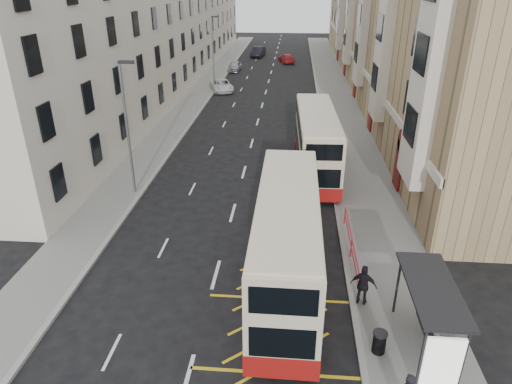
# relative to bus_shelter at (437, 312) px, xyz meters

# --- Properties ---
(ground) EXTENTS (200.00, 200.00, 0.00)m
(ground) POSITION_rel_bus_shelter_xyz_m (-8.34, 0.39, -2.14)
(ground) COLOR black
(ground) RESTS_ON ground
(pavement_right) EXTENTS (4.00, 120.00, 0.15)m
(pavement_right) POSITION_rel_bus_shelter_xyz_m (-0.34, 30.39, -2.06)
(pavement_right) COLOR slate
(pavement_right) RESTS_ON ground
(pavement_left) EXTENTS (3.00, 120.00, 0.15)m
(pavement_left) POSITION_rel_bus_shelter_xyz_m (-15.84, 30.39, -2.06)
(pavement_left) COLOR slate
(pavement_left) RESTS_ON ground
(kerb_right) EXTENTS (0.25, 120.00, 0.15)m
(kerb_right) POSITION_rel_bus_shelter_xyz_m (-2.34, 30.39, -2.06)
(kerb_right) COLOR gray
(kerb_right) RESTS_ON ground
(kerb_left) EXTENTS (0.25, 120.00, 0.15)m
(kerb_left) POSITION_rel_bus_shelter_xyz_m (-14.34, 30.39, -2.06)
(kerb_left) COLOR gray
(kerb_left) RESTS_ON ground
(road_markings) EXTENTS (10.00, 110.00, 0.01)m
(road_markings) POSITION_rel_bus_shelter_xyz_m (-8.34, 45.39, -2.13)
(road_markings) COLOR silver
(road_markings) RESTS_ON ground
(terrace_right) EXTENTS (10.75, 79.00, 15.25)m
(terrace_right) POSITION_rel_bus_shelter_xyz_m (6.54, 45.77, 5.38)
(terrace_right) COLOR tan
(terrace_right) RESTS_ON ground
(terrace_left) EXTENTS (9.18, 79.00, 13.25)m
(terrace_left) POSITION_rel_bus_shelter_xyz_m (-21.77, 45.89, 4.38)
(terrace_left) COLOR beige
(terrace_left) RESTS_ON ground
(bus_shelter) EXTENTS (1.65, 4.25, 2.70)m
(bus_shelter) POSITION_rel_bus_shelter_xyz_m (0.00, 0.00, 0.00)
(bus_shelter) COLOR black
(bus_shelter) RESTS_ON pavement_right
(guard_railing) EXTENTS (0.06, 6.56, 1.01)m
(guard_railing) POSITION_rel_bus_shelter_xyz_m (-2.09, 6.14, -1.28)
(guard_railing) COLOR red
(guard_railing) RESTS_ON pavement_right
(street_lamp_near) EXTENTS (0.93, 0.18, 8.00)m
(street_lamp_near) POSITION_rel_bus_shelter_xyz_m (-14.69, 12.39, 2.50)
(street_lamp_near) COLOR slate
(street_lamp_near) RESTS_ON pavement_left
(street_lamp_far) EXTENTS (0.93, 0.18, 8.00)m
(street_lamp_far) POSITION_rel_bus_shelter_xyz_m (-14.69, 42.39, 2.50)
(street_lamp_far) COLOR slate
(street_lamp_far) RESTS_ON pavement_left
(double_decker_front) EXTENTS (2.57, 11.03, 4.39)m
(double_decker_front) POSITION_rel_bus_shelter_xyz_m (-5.15, 3.84, 0.10)
(double_decker_front) COLOR beige
(double_decker_front) RESTS_ON ground
(double_decker_rear) EXTENTS (2.81, 10.75, 4.26)m
(double_decker_rear) POSITION_rel_bus_shelter_xyz_m (-3.45, 16.83, 0.03)
(double_decker_rear) COLOR beige
(double_decker_rear) RESTS_ON ground
(litter_bin) EXTENTS (0.53, 0.53, 0.87)m
(litter_bin) POSITION_rel_bus_shelter_xyz_m (-1.73, 0.06, -1.53)
(litter_bin) COLOR black
(litter_bin) RESTS_ON pavement_right
(pedestrian_mid) EXTENTS (0.86, 0.72, 1.59)m
(pedestrian_mid) POSITION_rel_bus_shelter_xyz_m (0.78, 1.07, -1.19)
(pedestrian_mid) COLOR black
(pedestrian_mid) RESTS_ON pavement_right
(pedestrian_far) EXTENTS (1.14, 0.72, 1.81)m
(pedestrian_far) POSITION_rel_bus_shelter_xyz_m (-1.99, 2.73, -1.08)
(pedestrian_far) COLOR black
(pedestrian_far) RESTS_ON pavement_right
(white_van) EXTENTS (3.69, 5.29, 1.34)m
(white_van) POSITION_rel_bus_shelter_xyz_m (-13.54, 40.43, -1.47)
(white_van) COLOR silver
(white_van) RESTS_ON ground
(car_silver) EXTENTS (1.81, 4.02, 1.34)m
(car_silver) POSITION_rel_bus_shelter_xyz_m (-13.54, 52.72, -1.47)
(car_silver) COLOR #9D9FA4
(car_silver) RESTS_ON ground
(car_dark) EXTENTS (2.32, 5.07, 1.61)m
(car_dark) POSITION_rel_bus_shelter_xyz_m (-11.21, 65.35, -1.33)
(car_dark) COLOR black
(car_dark) RESTS_ON ground
(car_red) EXTENTS (2.96, 4.89, 1.33)m
(car_red) POSITION_rel_bus_shelter_xyz_m (-6.41, 60.28, -1.47)
(car_red) COLOR maroon
(car_red) RESTS_ON ground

